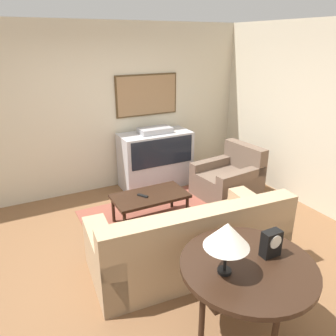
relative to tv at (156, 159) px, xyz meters
The scene contains 12 objects.
ground_plane 2.03m from the tv, 115.51° to the right, with size 12.00×12.00×0.00m, color brown.
wall_back 1.25m from the tv, 156.98° to the left, with size 12.00×0.10×2.70m.
wall_right 2.66m from the tv, 44.86° to the right, with size 0.06×12.00×2.70m.
area_rug 1.33m from the tv, 114.06° to the right, with size 2.00×1.61×0.01m.
tv is the anchor object (origin of this frame).
couch 2.28m from the tv, 105.94° to the right, with size 2.22×1.13×0.86m.
armchair 1.30m from the tv, 45.47° to the right, with size 1.01×0.90×0.82m.
coffee_table 1.28m from the tv, 118.96° to the right, with size 1.03×0.55×0.43m.
console_table 3.30m from the tv, 102.39° to the right, with size 1.10×1.10×0.75m.
table_lamp 3.40m from the tv, 106.32° to the right, with size 0.35×0.35×0.43m.
mantel_clock 3.27m from the tv, 98.44° to the right, with size 0.16×0.10×0.23m.
remote 1.33m from the tv, 123.11° to the right, with size 0.12×0.16×0.02m.
Camera 1 is at (-1.42, -3.05, 2.43)m, focal length 35.00 mm.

